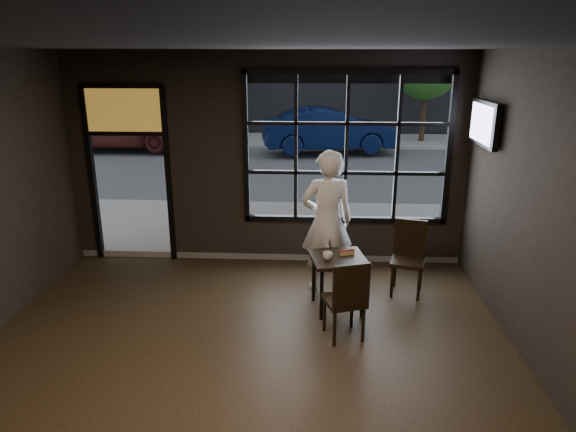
# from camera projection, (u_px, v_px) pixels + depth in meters

# --- Properties ---
(floor) EXTENTS (6.00, 7.00, 0.02)m
(floor) POSITION_uv_depth(u_px,v_px,m) (234.00, 402.00, 4.87)
(floor) COLOR black
(floor) RESTS_ON ground
(ceiling) EXTENTS (6.00, 7.00, 0.02)m
(ceiling) POSITION_uv_depth(u_px,v_px,m) (221.00, 44.00, 3.89)
(ceiling) COLOR black
(ceiling) RESTS_ON ground
(window_frame) EXTENTS (3.06, 0.12, 2.28)m
(window_frame) POSITION_uv_depth(u_px,v_px,m) (346.00, 149.00, 7.59)
(window_frame) COLOR black
(window_frame) RESTS_ON ground
(stained_transom) EXTENTS (1.20, 0.06, 0.70)m
(stained_transom) POSITION_uv_depth(u_px,v_px,m) (124.00, 110.00, 7.59)
(stained_transom) COLOR orange
(stained_transom) RESTS_ON ground
(street_asphalt) EXTENTS (60.00, 41.00, 0.04)m
(street_asphalt) POSITION_uv_depth(u_px,v_px,m) (301.00, 115.00, 27.72)
(street_asphalt) COLOR #545456
(street_asphalt) RESTS_ON ground
(cafe_table) EXTENTS (0.78, 0.78, 0.72)m
(cafe_table) POSITION_uv_depth(u_px,v_px,m) (337.00, 283.00, 6.52)
(cafe_table) COLOR black
(cafe_table) RESTS_ON floor
(chair_near) EXTENTS (0.53, 0.53, 0.98)m
(chair_near) POSITION_uv_depth(u_px,v_px,m) (344.00, 298.00, 5.83)
(chair_near) COLOR black
(chair_near) RESTS_ON floor
(chair_window) EXTENTS (0.53, 0.53, 1.00)m
(chair_window) POSITION_uv_depth(u_px,v_px,m) (408.00, 259.00, 6.90)
(chair_window) COLOR black
(chair_window) RESTS_ON floor
(man) EXTENTS (0.79, 0.60, 1.96)m
(man) POSITION_uv_depth(u_px,v_px,m) (327.00, 222.00, 6.91)
(man) COLOR silver
(man) RESTS_ON floor
(hotdog) EXTENTS (0.22, 0.15, 0.06)m
(hotdog) POSITION_uv_depth(u_px,v_px,m) (347.00, 252.00, 6.48)
(hotdog) COLOR tan
(hotdog) RESTS_ON cafe_table
(cup) EXTENTS (0.13, 0.13, 0.10)m
(cup) POSITION_uv_depth(u_px,v_px,m) (328.00, 256.00, 6.33)
(cup) COLOR silver
(cup) RESTS_ON cafe_table
(tv) EXTENTS (0.11, 0.98, 0.58)m
(tv) POSITION_uv_depth(u_px,v_px,m) (485.00, 123.00, 6.64)
(tv) COLOR black
(tv) RESTS_ON wall_right
(navy_car) EXTENTS (4.45, 2.17, 1.41)m
(navy_car) POSITION_uv_depth(u_px,v_px,m) (329.00, 130.00, 16.51)
(navy_car) COLOR #061134
(navy_car) RESTS_ON street_asphalt
(maroon_car) EXTENTS (4.62, 1.94, 1.56)m
(maroon_car) POSITION_uv_depth(u_px,v_px,m) (117.00, 125.00, 17.05)
(maroon_car) COLOR #441815
(maroon_car) RESTS_ON street_asphalt
(tree_left) EXTENTS (2.73, 2.73, 4.66)m
(tree_left) POSITION_uv_depth(u_px,v_px,m) (204.00, 49.00, 18.45)
(tree_left) COLOR #332114
(tree_left) RESTS_ON street_asphalt
(tree_right) EXTENTS (2.21, 2.21, 3.77)m
(tree_right) POSITION_uv_depth(u_px,v_px,m) (427.00, 68.00, 17.99)
(tree_right) COLOR #332114
(tree_right) RESTS_ON street_asphalt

